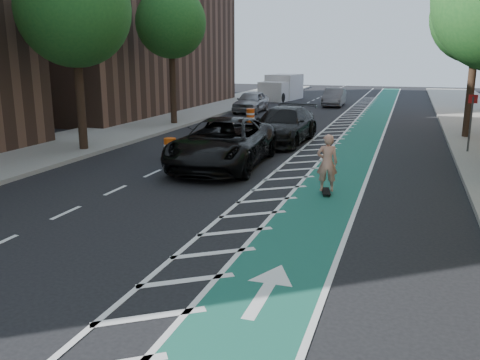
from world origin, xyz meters
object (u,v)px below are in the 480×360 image
at_px(barrel_a, 170,149).
at_px(suv_far, 283,125).
at_px(skateboarder, 327,163).
at_px(suv_near, 223,143).

bearing_deg(barrel_a, suv_far, 57.06).
relative_size(skateboarder, suv_far, 0.30).
height_order(skateboarder, barrel_a, skateboarder).
xyz_separation_m(suv_far, barrel_a, (-3.35, -5.18, -0.43)).
bearing_deg(suv_far, skateboarder, -65.95).
bearing_deg(barrel_a, skateboarder, -26.50).
height_order(skateboarder, suv_far, skateboarder).
bearing_deg(suv_far, barrel_a, -120.52).
distance_m(suv_near, barrel_a, 2.62).
xyz_separation_m(skateboarder, suv_near, (-4.25, 2.72, -0.08)).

